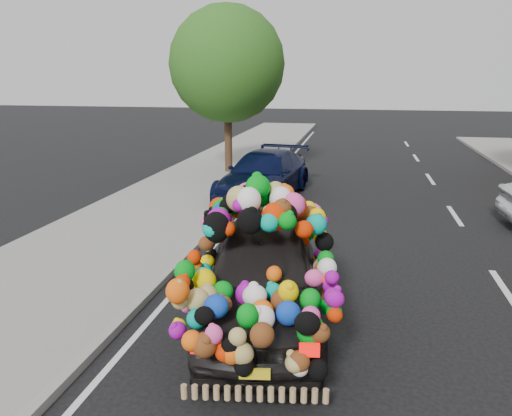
{
  "coord_description": "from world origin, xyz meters",
  "views": [
    {
      "loc": [
        0.97,
        -8.62,
        3.59
      ],
      "look_at": [
        -0.9,
        0.48,
        1.14
      ],
      "focal_mm": 35.0,
      "sensor_mm": 36.0,
      "label": 1
    }
  ],
  "objects": [
    {
      "name": "kerb",
      "position": [
        -2.35,
        0.0,
        0.07
      ],
      "size": [
        0.15,
        60.0,
        0.13
      ],
      "primitive_type": "cube",
      "color": "gray",
      "rests_on": "ground"
    },
    {
      "name": "ground",
      "position": [
        0.0,
        0.0,
        0.0
      ],
      "size": [
        100.0,
        100.0,
        0.0
      ],
      "primitive_type": "plane",
      "color": "black",
      "rests_on": "ground"
    },
    {
      "name": "lane_markings",
      "position": [
        3.6,
        0.0,
        0.01
      ],
      "size": [
        6.0,
        50.0,
        0.01
      ],
      "primitive_type": null,
      "color": "silver",
      "rests_on": "ground"
    },
    {
      "name": "sidewalk",
      "position": [
        -4.3,
        0.0,
        0.06
      ],
      "size": [
        4.0,
        60.0,
        0.12
      ],
      "primitive_type": "cube",
      "color": "gray",
      "rests_on": "ground"
    },
    {
      "name": "tree_near_sidewalk",
      "position": [
        -3.8,
        9.5,
        4.02
      ],
      "size": [
        4.2,
        4.2,
        6.13
      ],
      "color": "#332114",
      "rests_on": "ground"
    },
    {
      "name": "navy_sedan",
      "position": [
        -1.78,
        6.03,
        0.69
      ],
      "size": [
        2.6,
        5.01,
        1.39
      ],
      "primitive_type": "imported",
      "rotation": [
        0.0,
        0.0,
        -0.14
      ],
      "color": "black",
      "rests_on": "ground"
    },
    {
      "name": "plush_art_car",
      "position": [
        -0.32,
        -1.83,
        1.07
      ],
      "size": [
        2.72,
        4.72,
        2.1
      ],
      "rotation": [
        0.0,
        0.0,
        0.15
      ],
      "color": "black",
      "rests_on": "ground"
    }
  ]
}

